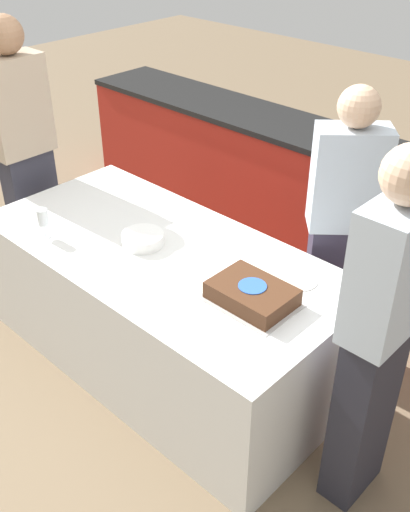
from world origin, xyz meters
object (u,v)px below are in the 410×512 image
Objects in this scene: person_cutting_cake at (342,229)px; person_seated_right at (378,338)px; cake at (252,294)px; person_seated_left at (24,153)px; wine_glass at (43,218)px; plate_stack at (143,239)px.

person_seated_right is (0.62, -0.72, 0.06)m from person_cutting_cake.
person_cutting_cake reaches higher than cake.
person_cutting_cake is at bearing -69.15° from person_seated_left.
person_seated_right reaches higher than person_cutting_cake.
person_seated_right is (2.50, 0.00, -0.04)m from person_seated_left.
person_seated_right is at bearing 1.95° from cake.
person_seated_left is at bearing 179.36° from cake.
person_cutting_cake reaches higher than wine_glass.
wine_glass reaches higher than plate_stack.
cake is 0.26× the size of person_cutting_cake.
wine_glass is at bearing -144.74° from plate_stack.
person_cutting_cake reaches higher than plate_stack.
person_seated_right is at bearing -90.00° from person_seated_left.
person_seated_left is at bearing -20.55° from person_cutting_cake.
person_cutting_cake is (0.74, 0.75, 0.05)m from plate_stack.
person_seated_left is at bearing 178.56° from plate_stack.
wine_glass is 0.10× the size of person_cutting_cake.
cake is 1.83× the size of plate_stack.
wine_glass is 1.59m from person_cutting_cake.
person_cutting_cake is at bearing -139.24° from person_seated_right.
cake is 0.74m from plate_stack.
plate_stack is at bearing -88.80° from person_seated_right.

